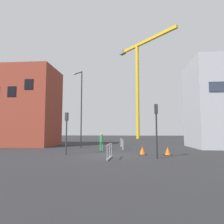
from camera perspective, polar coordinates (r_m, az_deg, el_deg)
name	(u,v)px	position (r m, az deg, el deg)	size (l,w,h in m)	color
ground	(108,156)	(17.30, -1.16, -11.94)	(160.00, 160.00, 0.00)	#28282B
brick_building	(17,107)	(31.31, -24.78, 1.22)	(10.72, 6.40, 10.60)	brown
construction_crane	(139,74)	(57.55, 7.40, 10.33)	(14.18, 15.97, 26.29)	gold
streetlamp_tall	(81,104)	(25.46, -8.69, 2.28)	(1.45, 0.96, 9.36)	#232326
traffic_light_near	(67,126)	(18.17, -12.46, -3.81)	(0.26, 0.38, 3.59)	#2D2D30
traffic_light_verge	(156,122)	(15.61, 12.16, -2.66)	(0.29, 0.39, 4.00)	#232326
pedestrian_walking	(101,140)	(21.23, -2.93, -7.83)	(0.34, 0.34, 1.82)	#2D844C
safety_barrier_left_run	(121,142)	(26.67, 2.54, -8.40)	(0.29, 2.53, 1.08)	#B2B5BA
safety_barrier_mid_span	(123,145)	(22.30, 3.00, -9.00)	(0.21, 1.83, 1.08)	#9EA0A5
safety_barrier_right_run	(109,151)	(14.99, -0.74, -10.79)	(0.17, 2.29, 1.08)	#B2B5BA
traffic_cone_orange	(168,151)	(18.16, 15.16, -10.44)	(0.67, 0.67, 0.67)	black
traffic_cone_by_barrier	(142,151)	(18.07, 8.40, -10.56)	(0.69, 0.69, 0.70)	black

